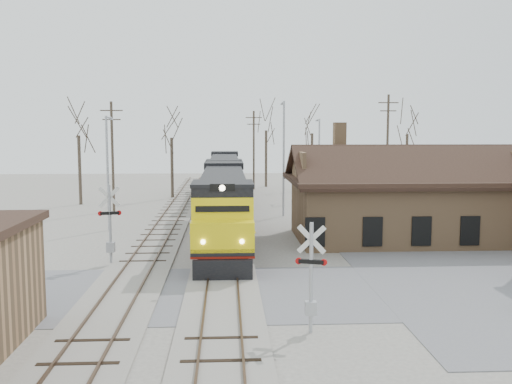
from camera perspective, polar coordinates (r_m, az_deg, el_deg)
ground at (r=26.57m, az=-3.37°, el=-10.02°), size 140.00×140.00×0.00m
road at (r=26.56m, az=-3.37°, el=-9.98°), size 60.00×9.00×0.03m
track_main at (r=41.16m, az=-3.23°, el=-4.02°), size 3.40×90.00×0.24m
track_siding at (r=41.43m, az=-9.48°, el=-4.03°), size 3.40×90.00×0.24m
depot at (r=39.63m, az=14.34°, el=-1.19°), size 15.20×9.31×7.90m
locomotive_lead at (r=37.60m, az=-3.28°, el=-1.29°), size 3.18×21.28×4.73m
locomotive_trailing at (r=59.03m, az=-3.17°, el=1.50°), size 3.18×21.28×4.47m
crossbuck_near at (r=21.16m, az=5.52°, el=-8.91°), size 1.15×0.41×4.11m
crossbuck_far at (r=32.27m, az=-14.38°, el=-3.52°), size 1.25×0.36×4.44m
streetlight_a at (r=43.14m, az=-14.59°, el=2.51°), size 0.25×2.04×8.40m
streetlight_b at (r=48.65m, az=2.77°, el=3.95°), size 0.25×2.04×9.79m
streetlight_c at (r=61.01m, az=6.30°, el=3.80°), size 0.25×2.04×8.51m
utility_pole_a at (r=52.89m, az=-14.16°, el=3.67°), size 2.00×0.24×9.88m
utility_pole_b at (r=69.99m, az=-0.22°, el=4.36°), size 2.00×0.24×9.60m
utility_pole_c at (r=58.23m, az=13.00°, el=4.39°), size 2.00×0.24×10.81m
tree_a at (r=58.53m, az=-17.36°, el=6.52°), size 4.54×4.54×11.13m
tree_b at (r=61.39m, az=-8.46°, el=6.39°), size 4.34×4.34×10.64m
tree_c at (r=73.14m, az=1.02°, el=7.11°), size 4.83×4.83×11.82m
tree_d at (r=70.87m, az=5.65°, el=6.77°), size 4.59×4.59×11.25m
tree_e at (r=69.00m, az=14.92°, el=6.57°), size 4.57×4.57×11.19m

